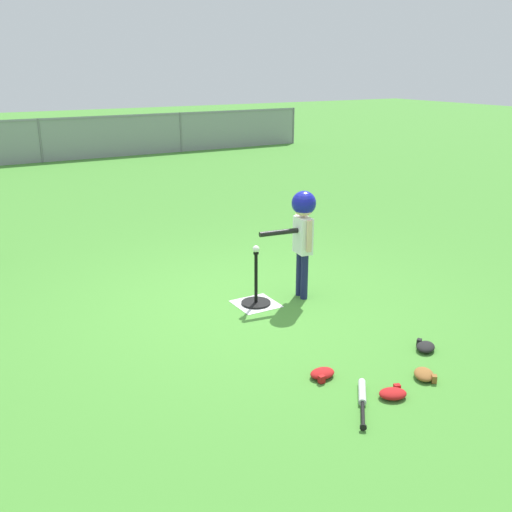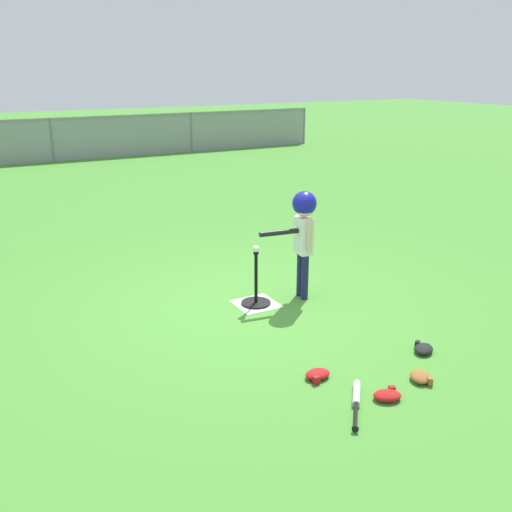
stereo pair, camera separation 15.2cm
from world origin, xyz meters
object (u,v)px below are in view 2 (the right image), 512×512
(batting_tee, at_px, (256,296))
(batter_child, at_px, (303,223))
(baseball_on_tee, at_px, (256,249))
(glove_tossed_aside, at_px, (421,377))
(spare_bat_silver, at_px, (356,398))
(glove_near_bats, at_px, (423,349))
(glove_outfield_drop, at_px, (387,395))
(glove_by_plate, at_px, (318,374))

(batting_tee, relative_size, batter_child, 0.49)
(batting_tee, height_order, baseball_on_tee, baseball_on_tee)
(batter_child, height_order, glove_tossed_aside, batter_child)
(spare_bat_silver, relative_size, glove_near_bats, 1.97)
(glove_outfield_drop, bearing_deg, spare_bat_silver, 158.19)
(baseball_on_tee, relative_size, glove_tossed_aside, 0.27)
(glove_near_bats, bearing_deg, glove_by_plate, 176.07)
(glove_outfield_drop, bearing_deg, glove_near_bats, 29.19)
(baseball_on_tee, height_order, batter_child, batter_child)
(baseball_on_tee, bearing_deg, glove_outfield_drop, -90.13)
(baseball_on_tee, relative_size, spare_bat_silver, 0.14)
(baseball_on_tee, distance_m, glove_tossed_aside, 2.18)
(batter_child, bearing_deg, glove_near_bats, -81.01)
(batter_child, distance_m, spare_bat_silver, 2.29)
(baseball_on_tee, xyz_separation_m, glove_by_plate, (-0.30, -1.62, -0.59))
(spare_bat_silver, bearing_deg, baseball_on_tee, 83.47)
(glove_tossed_aside, bearing_deg, batter_child, 86.60)
(batter_child, bearing_deg, glove_outfield_drop, -104.70)
(batting_tee, relative_size, glove_outfield_drop, 2.27)
(spare_bat_silver, distance_m, glove_tossed_aside, 0.66)
(batting_tee, distance_m, glove_near_bats, 1.88)
(glove_by_plate, xyz_separation_m, glove_outfield_drop, (0.30, -0.52, 0.00))
(glove_tossed_aside, bearing_deg, glove_outfield_drop, -168.18)
(baseball_on_tee, bearing_deg, glove_near_bats, -64.85)
(baseball_on_tee, height_order, glove_tossed_aside, baseball_on_tee)
(batter_child, distance_m, glove_tossed_aside, 2.16)
(batter_child, relative_size, glove_tossed_aside, 4.43)
(glove_by_plate, height_order, glove_outfield_drop, same)
(batter_child, height_order, spare_bat_silver, batter_child)
(batter_child, distance_m, glove_by_plate, 1.95)
(spare_bat_silver, bearing_deg, batter_child, 68.67)
(batter_child, relative_size, glove_outfield_drop, 4.63)
(baseball_on_tee, xyz_separation_m, glove_tossed_aside, (0.42, -2.06, -0.59))
(baseball_on_tee, bearing_deg, glove_by_plate, -100.50)
(glove_outfield_drop, bearing_deg, glove_by_plate, 119.45)
(batter_child, bearing_deg, baseball_on_tee, 172.65)
(glove_by_plate, relative_size, glove_tossed_aside, 0.84)
(baseball_on_tee, distance_m, glove_outfield_drop, 2.23)
(spare_bat_silver, height_order, glove_tossed_aside, glove_tossed_aside)
(glove_near_bats, distance_m, glove_outfield_drop, 0.92)
(batter_child, xyz_separation_m, glove_outfield_drop, (-0.55, -2.08, -0.82))
(glove_tossed_aside, bearing_deg, glove_by_plate, 148.97)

